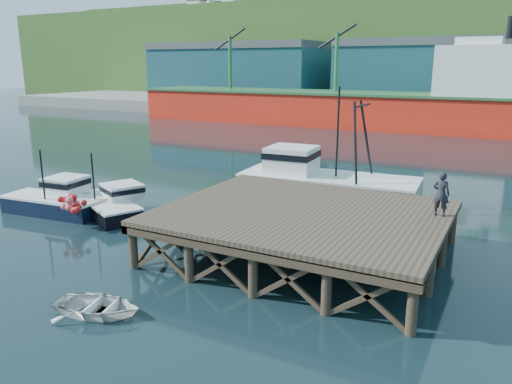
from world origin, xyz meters
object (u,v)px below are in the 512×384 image
Objects in this scene: boat_navy at (57,199)px; boat_black at (110,203)px; dinghy at (97,306)px; dockworker at (441,194)px; trawler at (324,181)px.

boat_navy is 3.19m from boat_black.
boat_navy is at bearing 40.00° from dinghy.
boat_navy is 20.89m from dockworker.
dinghy is 1.64× the size of dockworker.
boat_black is at bearing 27.43° from dinghy.
boat_black is 0.57× the size of trawler.
boat_black is 12.22m from dinghy.
dockworker is (7.57, -6.50, 1.61)m from trawler.
boat_black is at bearing -146.14° from trawler.
dinghy is at bearing -100.21° from trawler.
boat_black is 3.27× the size of dockworker.
boat_black is 12.74m from trawler.
trawler is (13.05, 8.90, 0.70)m from boat_navy.
dinghy is (11.14, -7.95, -0.44)m from boat_navy.
boat_navy is 13.69m from dinghy.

